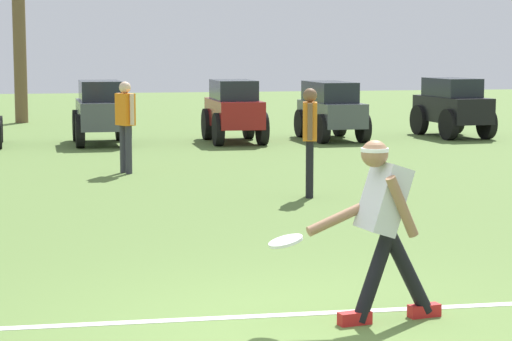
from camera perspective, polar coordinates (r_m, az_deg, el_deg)
The scene contains 10 objects.
ground_plane at distance 7.64m, azimuth 2.20°, elevation -9.19°, with size 80.00×80.00×0.00m, color #587637.
field_line_paint at distance 8.09m, azimuth 1.40°, elevation -8.25°, with size 18.90×0.11×0.01m, color white.
frisbee_thrower at distance 7.80m, azimuth 7.29°, elevation -2.86°, with size 1.11×0.47×1.43m.
frisbee_in_flight at distance 7.68m, azimuth 1.71°, elevation -4.06°, with size 0.29×0.30×0.09m.
teammate_near_sideline at distance 14.21m, azimuth 3.09°, elevation 2.22°, with size 0.28×0.49×1.56m.
teammate_midfield at distance 17.06m, azimuth -7.47°, elevation 2.98°, with size 0.34×0.47×1.56m.
parked_car_slot_d at distance 22.36m, azimuth -8.88°, elevation 3.41°, with size 1.20×2.37×1.40m.
parked_car_slot_e at distance 22.52m, azimuth -1.28°, elevation 3.52°, with size 1.17×2.35×1.40m.
parked_car_slot_f at distance 23.21m, azimuth 4.30°, elevation 3.55°, with size 1.24×2.44×1.34m.
parked_car_slot_g at distance 24.35m, azimuth 11.15°, elevation 3.65°, with size 1.35×2.42×1.40m.
Camera 1 is at (-1.75, -7.13, 2.14)m, focal length 70.00 mm.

